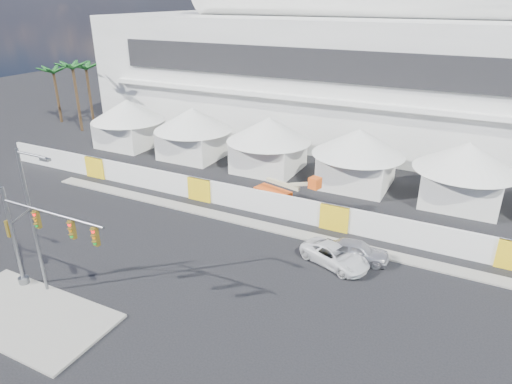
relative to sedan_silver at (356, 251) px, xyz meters
The scene contains 11 objects.
ground 13.97m from the sedan_silver, 128.35° to the right, with size 160.00×160.00×0.00m, color black.
median_island 20.24m from the sedan_silver, 136.43° to the right, with size 10.00×5.00×0.15m, color gray.
stadium 31.78m from the sedan_silver, 89.91° to the left, with size 80.00×24.80×21.98m.
tent_row 15.59m from the sedan_silver, 122.00° to the left, with size 53.40×8.40×5.40m.
hoarding_fence 4.45m from the sedan_silver, 126.76° to the left, with size 70.00×0.25×2.00m, color white.
palm_cluster 46.44m from the sedan_silver, 156.22° to the left, with size 10.60×10.60×8.55m.
sedan_silver is the anchor object (origin of this frame).
pickup_curb 1.56m from the sedan_silver, 134.99° to the right, with size 4.73×2.18×1.31m, color white.
traffic_mast 19.79m from the sedan_silver, 142.39° to the right, with size 7.71×0.62×6.36m.
streetlight_median 19.83m from the sedan_silver, 142.55° to the right, with size 2.44×0.24×8.82m.
boom_lift 10.60m from the sedan_silver, 143.05° to the left, with size 6.53×2.22×3.22m.
Camera 1 is at (14.56, -15.44, 16.31)m, focal length 32.00 mm.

